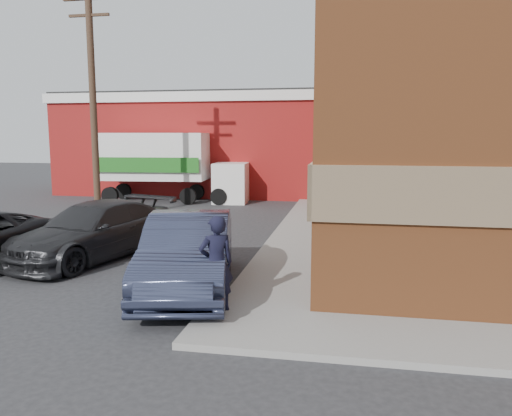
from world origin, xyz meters
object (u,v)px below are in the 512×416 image
at_px(warehouse, 211,143).
at_px(suv_b, 94,231).
at_px(utility_pole, 93,97).
at_px(sedan, 189,253).
at_px(box_truck, 166,162).
at_px(man, 216,263).

distance_m(warehouse, suv_b, 16.76).
distance_m(utility_pole, sedan, 10.76).
relative_size(suv_b, box_truck, 0.73).
height_order(warehouse, suv_b, warehouse).
distance_m(warehouse, sedan, 19.50).
bearing_deg(box_truck, warehouse, 76.35).
distance_m(warehouse, box_truck, 5.36).
bearing_deg(sedan, warehouse, 92.07).
relative_size(man, sedan, 0.36).
distance_m(utility_pole, suv_b, 7.44).
xyz_separation_m(warehouse, utility_pole, (-1.50, -11.00, 1.93)).
bearing_deg(box_truck, suv_b, -83.62).
distance_m(sedan, suv_b, 4.08).
xyz_separation_m(warehouse, suv_b, (1.37, -16.58, -2.06)).
relative_size(sedan, box_truck, 0.70).
xyz_separation_m(utility_pole, box_truck, (0.67, 5.77, -2.78)).
relative_size(man, suv_b, 0.34).
xyz_separation_m(suv_b, box_truck, (-2.20, 11.35, 1.22)).
bearing_deg(utility_pole, man, -51.72).
bearing_deg(suv_b, man, -23.46).
relative_size(warehouse, utility_pole, 1.81).
xyz_separation_m(man, suv_b, (-4.43, 3.67, -0.25)).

